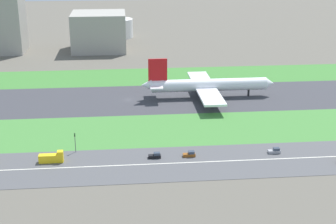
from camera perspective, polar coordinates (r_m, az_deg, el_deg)
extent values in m
plane|color=#5B564C|center=(240.12, -4.58, 1.41)|extent=(800.00, 800.00, 0.00)
cube|color=#38383D|center=(240.10, -4.58, 1.42)|extent=(280.00, 46.00, 0.10)
cube|color=#3D7A33|center=(279.39, -4.75, 4.01)|extent=(280.00, 36.00, 0.10)
cube|color=#427F38|center=(201.49, -4.34, -2.16)|extent=(280.00, 36.00, 0.10)
cube|color=#4C4C4F|center=(172.12, -4.08, -6.07)|extent=(280.00, 28.00, 0.10)
cube|color=silver|center=(172.10, -4.08, -6.05)|extent=(266.00, 0.50, 0.01)
cylinder|color=white|center=(241.93, 4.75, 3.11)|extent=(56.00, 6.00, 6.00)
cone|color=white|center=(248.91, 11.58, 3.24)|extent=(4.00, 5.70, 5.70)
cone|color=white|center=(238.29, -2.49, 3.10)|extent=(5.00, 5.40, 5.40)
cube|color=red|center=(236.71, -1.19, 4.81)|extent=(9.00, 0.80, 11.00)
cube|color=white|center=(238.50, -1.41, 3.18)|extent=(6.00, 16.00, 0.60)
cube|color=white|center=(256.14, 3.72, 3.78)|extent=(10.00, 26.00, 1.00)
cylinder|color=gray|center=(251.22, 4.15, 2.93)|extent=(5.00, 3.20, 3.20)
cube|color=white|center=(227.82, 4.90, 1.75)|extent=(10.00, 26.00, 1.00)
cylinder|color=gray|center=(234.28, 4.87, 1.69)|extent=(5.00, 3.20, 3.20)
cylinder|color=black|center=(247.40, 9.20, 2.18)|extent=(1.00, 1.00, 3.20)
cylinder|color=black|center=(245.89, 3.66, 2.29)|extent=(1.00, 1.00, 3.20)
cylinder|color=black|center=(239.30, 3.92, 1.79)|extent=(1.00, 1.00, 3.20)
cube|color=yellow|center=(177.83, -13.23, -5.18)|extent=(8.40, 2.50, 2.80)
cube|color=yellow|center=(176.60, -12.25, -4.57)|extent=(2.00, 2.30, 1.20)
cube|color=black|center=(176.70, -1.55, -5.10)|extent=(4.40, 1.80, 1.10)
cube|color=#333D4C|center=(176.34, -1.29, -4.80)|extent=(2.20, 1.66, 0.90)
cube|color=#99999E|center=(184.47, 12.04, -4.46)|extent=(4.40, 1.80, 1.10)
cube|color=#333D4C|center=(184.31, 12.30, -4.16)|extent=(2.20, 1.66, 0.90)
cube|color=brown|center=(177.87, 2.43, -4.94)|extent=(4.40, 1.80, 1.10)
cube|color=#333D4C|center=(177.57, 2.69, -4.64)|extent=(2.20, 1.66, 0.90)
cylinder|color=#4C4C51|center=(183.56, -10.57, -3.64)|extent=(0.24, 0.24, 6.00)
cube|color=black|center=(182.20, -10.64, -2.60)|extent=(0.36, 0.36, 1.20)
sphere|color=#19D826|center=(181.91, -10.65, -2.54)|extent=(0.24, 0.24, 0.24)
cube|color=#9E998E|center=(348.15, -7.91, 9.11)|extent=(36.26, 34.97, 25.57)
cylinder|color=silver|center=(393.15, -5.80, 9.53)|extent=(23.68, 23.68, 14.24)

